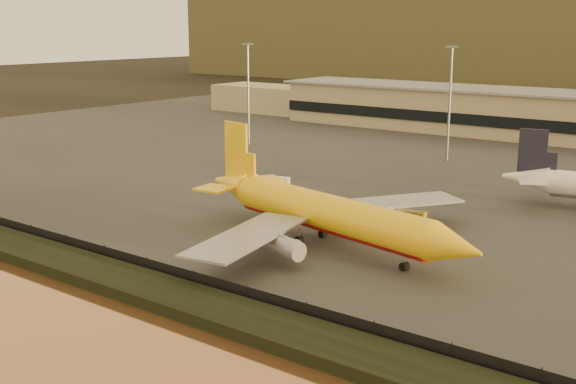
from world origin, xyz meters
name	(u,v)px	position (x,y,z in m)	size (l,w,h in m)	color
ground	(253,260)	(0.00, 0.00, 0.00)	(900.00, 900.00, 0.00)	black
embankment	(157,292)	(0.00, -17.00, 0.70)	(320.00, 7.00, 1.40)	black
tarmac	(514,156)	(0.00, 95.00, 0.10)	(320.00, 220.00, 0.20)	#2D2D2D
perimeter_fence	(182,277)	(0.00, -13.00, 1.30)	(300.00, 0.05, 2.20)	black
terminal_building	(504,113)	(-14.52, 125.55, 6.25)	(202.00, 25.00, 12.60)	tan
apron_light_masts	(558,100)	(15.00, 75.00, 15.70)	(152.20, 12.20, 25.40)	slate
dhl_cargo_jet	(325,213)	(4.18, 10.49, 4.74)	(50.65, 48.86, 15.20)	yellow
gse_vehicle_yellow	(411,217)	(8.53, 27.84, 1.18)	(4.37, 1.97, 1.97)	yellow
gse_vehicle_white	(280,181)	(-24.08, 36.77, 1.00)	(3.56, 1.60, 1.60)	white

